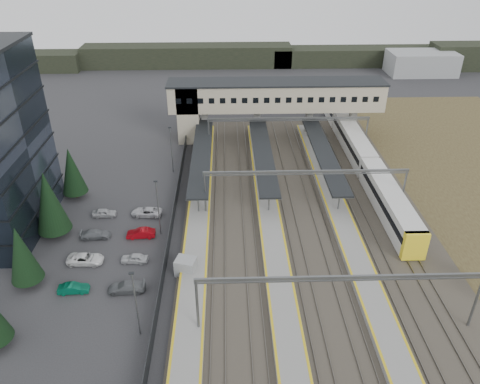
{
  "coord_description": "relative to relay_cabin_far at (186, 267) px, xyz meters",
  "views": [
    {
      "loc": [
        1.19,
        -42.47,
        36.6
      ],
      "look_at": [
        2.89,
        13.86,
        4.0
      ],
      "focal_mm": 35.0,
      "sensor_mm": 36.0,
      "label": 1
    }
  ],
  "objects": [
    {
      "name": "ground",
      "position": [
        3.92,
        -1.37,
        -1.08
      ],
      "size": [
        220.0,
        220.0,
        0.0
      ],
      "primitive_type": "plane",
      "color": "#2B2B2D",
      "rests_on": "ground"
    },
    {
      "name": "conifer_row",
      "position": [
        -18.08,
        -5.23,
        3.76
      ],
      "size": [
        4.42,
        49.82,
        9.5
      ],
      "color": "black",
      "rests_on": "ground"
    },
    {
      "name": "car_park",
      "position": [
        -9.56,
        -7.53,
        -0.47
      ],
      "size": [
        10.58,
        44.66,
        1.28
      ],
      "color": "silver",
      "rests_on": "ground"
    },
    {
      "name": "lampposts",
      "position": [
        -4.08,
        -0.12,
        3.26
      ],
      "size": [
        0.5,
        53.25,
        8.07
      ],
      "color": "slate",
      "rests_on": "ground"
    },
    {
      "name": "fence",
      "position": [
        -2.58,
        3.63,
        -0.08
      ],
      "size": [
        0.08,
        90.0,
        2.0
      ],
      "color": "#26282B",
      "rests_on": "ground"
    },
    {
      "name": "relay_cabin_far",
      "position": [
        0.0,
        0.0,
        0.0
      ],
      "size": [
        2.8,
        2.52,
        2.16
      ],
      "color": "gray",
      "rests_on": "ground"
    },
    {
      "name": "rail_corridor",
      "position": [
        13.26,
        3.63,
        -0.79
      ],
      "size": [
        34.0,
        90.0,
        0.92
      ],
      "color": "#3C342D",
      "rests_on": "ground"
    },
    {
      "name": "canopies",
      "position": [
        10.92,
        25.63,
        2.84
      ],
      "size": [
        23.1,
        30.0,
        3.28
      ],
      "color": "black",
      "rests_on": "ground"
    },
    {
      "name": "footbridge",
      "position": [
        11.62,
        40.63,
        6.85
      ],
      "size": [
        40.4,
        6.4,
        11.2
      ],
      "color": "#AFAA8A",
      "rests_on": "ground"
    },
    {
      "name": "gantries",
      "position": [
        15.92,
        1.63,
        4.92
      ],
      "size": [
        28.4,
        62.28,
        7.17
      ],
      "color": "slate",
      "rests_on": "ground"
    },
    {
      "name": "train",
      "position": [
        27.92,
        33.0,
        1.11
      ],
      "size": [
        3.05,
        63.78,
        3.84
      ],
      "color": "silver",
      "rests_on": "ground"
    },
    {
      "name": "treeline_far",
      "position": [
        27.73,
        90.91,
        1.87
      ],
      "size": [
        170.0,
        19.0,
        7.0
      ],
      "color": "black",
      "rests_on": "ground"
    }
  ]
}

